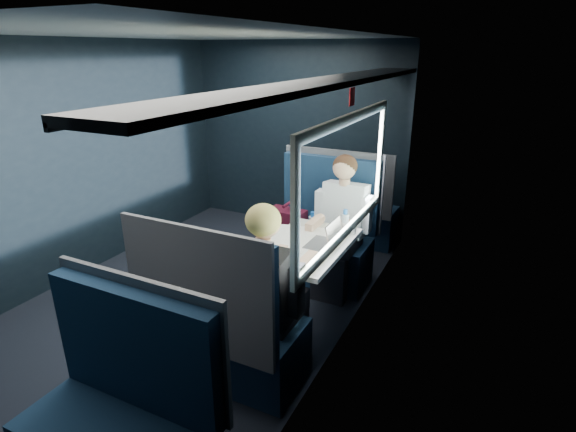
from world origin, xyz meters
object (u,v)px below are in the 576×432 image
at_px(seat_row_back, 122,427).
at_px(man, 341,219).
at_px(table, 303,252).
at_px(laptop, 328,239).
at_px(cup, 352,229).
at_px(seat_bay_far, 224,330).
at_px(seat_row_front, 351,210).
at_px(bottle_small, 345,223).
at_px(seat_bay_near, 320,237).
at_px(woman, 268,286).

bearing_deg(seat_row_back, man, 84.28).
bearing_deg(man, table, -95.52).
distance_m(laptop, cup, 0.34).
distance_m(seat_bay_far, seat_row_front, 2.67).
bearing_deg(seat_row_back, bottle_small, 78.95).
bearing_deg(bottle_small, seat_bay_far, -109.03).
relative_size(seat_bay_near, laptop, 4.36).
relative_size(table, bottle_small, 4.62).
bearing_deg(table, seat_bay_far, -101.78).
relative_size(seat_bay_near, woman, 0.95).
height_order(seat_row_front, cup, seat_row_front).
height_order(seat_row_back, woman, woman).
bearing_deg(woman, seat_bay_near, 99.64).
relative_size(seat_row_front, bottle_small, 5.36).
distance_m(seat_row_front, man, 1.17).
bearing_deg(woman, seat_bay_far, -146.18).
bearing_deg(man, bottle_small, -66.01).
distance_m(seat_bay_near, man, 0.43).
distance_m(seat_bay_far, cup, 1.37).
xyz_separation_m(seat_bay_near, seat_row_front, (0.02, 0.93, -0.01)).
distance_m(seat_bay_near, cup, 0.79).
height_order(seat_bay_far, woman, woman).
bearing_deg(bottle_small, cup, 30.43).
height_order(man, cup, man).
distance_m(bottle_small, cup, 0.08).
distance_m(table, seat_row_front, 1.82).
bearing_deg(cup, seat_bay_far, -110.85).
xyz_separation_m(seat_bay_far, cup, (0.47, 1.24, 0.37)).
xyz_separation_m(seat_bay_far, man, (0.25, 1.57, 0.30)).
bearing_deg(table, seat_bay_near, 102.99).
xyz_separation_m(man, bottle_small, (0.16, -0.37, 0.12)).
xyz_separation_m(seat_bay_far, seat_row_front, (0.00, 2.67, -0.00)).
xyz_separation_m(table, seat_row_front, (-0.18, 1.80, -0.25)).
distance_m(seat_row_front, woman, 2.54).
distance_m(man, woman, 1.41).
distance_m(seat_row_front, cup, 1.56).
bearing_deg(seat_row_front, table, -84.20).
bearing_deg(seat_row_front, woman, -84.30).
xyz_separation_m(seat_bay_far, seat_row_back, (0.00, -0.92, -0.00)).
height_order(seat_bay_near, man, man).
bearing_deg(laptop, seat_row_front, 102.14).
relative_size(seat_bay_far, seat_row_front, 1.09).
xyz_separation_m(seat_row_front, woman, (0.25, -2.50, 0.32)).
bearing_deg(seat_row_back, seat_bay_far, 90.00).
relative_size(seat_bay_near, seat_row_front, 1.09).
height_order(seat_row_front, laptop, seat_row_front).
bearing_deg(table, seat_row_front, 95.80).
relative_size(man, cup, 14.91).
height_order(seat_row_back, cup, seat_row_back).
bearing_deg(table, seat_row_back, -95.80).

